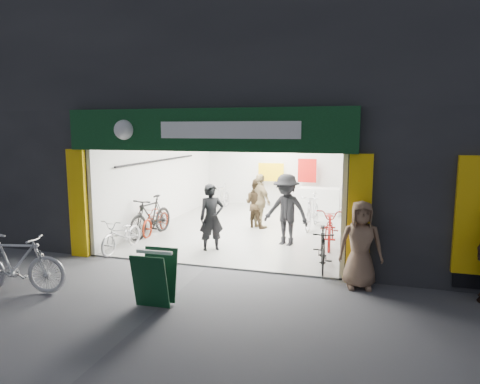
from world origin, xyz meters
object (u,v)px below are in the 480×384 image
at_px(bike_left_front, 122,234).
at_px(parked_bike, 16,264).
at_px(pedestrian_near, 361,245).
at_px(sandwich_board, 155,277).
at_px(bike_right_front, 323,249).

xyz_separation_m(bike_left_front, parked_bike, (-0.39, -3.02, 0.14)).
height_order(pedestrian_near, sandwich_board, pedestrian_near).
bearing_deg(sandwich_board, bike_left_front, 127.80).
bearing_deg(pedestrian_near, parked_bike, -169.97).
relative_size(bike_left_front, parked_bike, 0.86).
bearing_deg(parked_bike, bike_left_front, -20.30).
height_order(bike_right_front, sandwich_board, sandwich_board).
bearing_deg(pedestrian_near, bike_right_front, 122.75).
relative_size(bike_right_front, sandwich_board, 1.61).
bearing_deg(pedestrian_near, sandwich_board, -159.28).
bearing_deg(parked_bike, sandwich_board, -99.05).
distance_m(bike_left_front, sandwich_board, 3.71).
bearing_deg(bike_left_front, parked_bike, -94.79).
distance_m(bike_right_front, parked_bike, 6.18).
xyz_separation_m(bike_left_front, bike_right_front, (5.00, 0.00, 0.04)).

